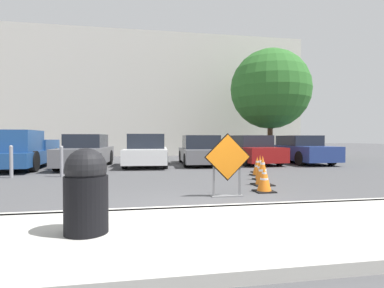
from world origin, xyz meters
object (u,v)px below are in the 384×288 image
(parked_car_fourth, at_px, (251,151))
(traffic_cone_fifth, at_px, (257,165))
(pickup_truck, at_px, (20,152))
(parked_car_second, at_px, (147,151))
(traffic_cone_second, at_px, (263,171))
(bollard_nearest, at_px, (62,161))
(traffic_cone_nearest, at_px, (264,179))
(parked_car_nearest, at_px, (86,152))
(trash_bin, at_px, (86,190))
(traffic_cone_fourth, at_px, (257,166))
(traffic_cone_third, at_px, (260,168))
(bollard_second, at_px, (11,161))
(parked_car_fifth, at_px, (300,150))
(road_closed_sign, at_px, (228,162))
(parked_car_third, at_px, (201,151))

(parked_car_fourth, bearing_deg, traffic_cone_fifth, 68.19)
(pickup_truck, relative_size, parked_car_second, 1.28)
(traffic_cone_second, distance_m, parked_car_fourth, 6.99)
(bollard_nearest, bearing_deg, traffic_cone_nearest, -33.97)
(pickup_truck, bearing_deg, parked_car_second, -176.47)
(parked_car_nearest, height_order, trash_bin, parked_car_nearest)
(traffic_cone_second, bearing_deg, traffic_cone_fifth, 70.78)
(parked_car_second, bearing_deg, traffic_cone_fourth, 135.08)
(traffic_cone_third, height_order, traffic_cone_fourth, traffic_cone_third)
(parked_car_second, height_order, bollard_second, parked_car_second)
(traffic_cone_fourth, height_order, pickup_truck, pickup_truck)
(parked_car_second, distance_m, trash_bin, 10.35)
(traffic_cone_second, height_order, traffic_cone_fourth, traffic_cone_second)
(trash_bin, xyz_separation_m, bollard_nearest, (-1.96, 6.80, -0.12))
(traffic_cone_fifth, xyz_separation_m, pickup_truck, (-9.38, 2.92, 0.46))
(traffic_cone_fifth, bearing_deg, traffic_cone_fourth, -111.58)
(traffic_cone_second, xyz_separation_m, parked_car_fifth, (4.87, 6.59, 0.27))
(pickup_truck, bearing_deg, traffic_cone_fifth, 160.66)
(road_closed_sign, bearing_deg, parked_car_fourth, 65.50)
(parked_car_third, relative_size, bollard_second, 3.99)
(traffic_cone_fourth, bearing_deg, bollard_second, 174.66)
(traffic_cone_fifth, xyz_separation_m, parked_car_third, (-1.43, 3.69, 0.37))
(traffic_cone_third, distance_m, parked_car_nearest, 7.83)
(parked_car_third, distance_m, bollard_second, 8.07)
(traffic_cone_third, distance_m, bollard_nearest, 6.60)
(parked_car_second, xyz_separation_m, bollard_second, (-4.49, -3.51, -0.12))
(traffic_cone_second, xyz_separation_m, trash_bin, (-4.05, -3.99, 0.27))
(parked_car_nearest, bearing_deg, parked_car_third, -169.63)
(traffic_cone_third, xyz_separation_m, bollard_second, (-7.92, 1.78, 0.19))
(traffic_cone_fifth, bearing_deg, parked_car_fifth, 43.82)
(traffic_cone_second, relative_size, bollard_nearest, 0.78)
(parked_car_second, height_order, parked_car_fifth, parked_car_second)
(traffic_cone_second, relative_size, trash_bin, 0.77)
(traffic_cone_fourth, xyz_separation_m, parked_car_fifth, (4.20, 4.56, 0.36))
(traffic_cone_fifth, distance_m, parked_car_fifth, 5.38)
(parked_car_fifth, bearing_deg, bollard_second, 16.51)
(bollard_nearest, bearing_deg, parked_car_third, 34.03)
(traffic_cone_fifth, distance_m, parked_car_nearest, 7.41)
(parked_car_second, bearing_deg, traffic_cone_nearest, 114.15)
(trash_bin, bearing_deg, road_closed_sign, 44.75)
(pickup_truck, xyz_separation_m, bollard_nearest, (2.37, -2.99, -0.18))
(traffic_cone_nearest, bearing_deg, parked_car_second, 110.32)
(traffic_cone_second, bearing_deg, traffic_cone_nearest, -111.02)
(traffic_cone_third, distance_m, parked_car_fifth, 7.18)
(traffic_cone_third, height_order, parked_car_fifth, parked_car_fifth)
(trash_bin, bearing_deg, bollard_second, 117.37)
(traffic_cone_nearest, distance_m, pickup_truck, 10.49)
(traffic_cone_fifth, height_order, bollard_second, bollard_second)
(traffic_cone_fifth, height_order, pickup_truck, pickup_truck)
(traffic_cone_third, height_order, trash_bin, trash_bin)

